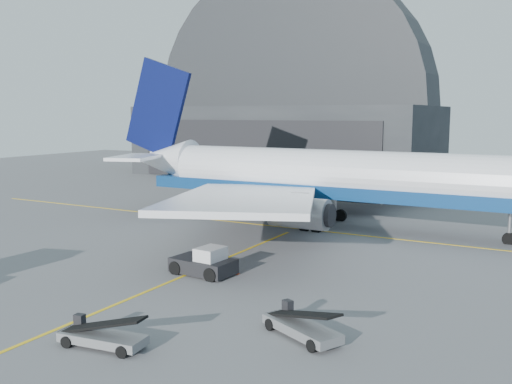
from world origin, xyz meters
The scene contains 8 objects.
ground centered at (0.00, 0.00, 0.00)m, with size 200.00×200.00×0.00m, color #565659.
taxi_lines centered at (0.00, 12.67, 0.01)m, with size 80.00×42.12×0.02m.
hangar centered at (-22.00, 64.95, 9.54)m, with size 50.00×28.30×28.00m.
airliner centered at (1.57, 22.57, 4.78)m, with size 48.65×47.17×17.07m.
pushback_tug centered at (0.99, 2.95, 0.74)m, with size 4.46×2.84×1.98m.
belt_loader_a centered at (3.57, -9.43, 0.52)m, with size 4.52×2.01×1.69m.
belt_loader_b centered at (11.21, -3.89, 0.56)m, with size 4.69×3.33×1.81m.
traffic_cone centered at (2.84, 4.02, 0.24)m, with size 0.36×0.36×0.51m.
Camera 1 is at (22.03, -28.15, 10.78)m, focal length 40.00 mm.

